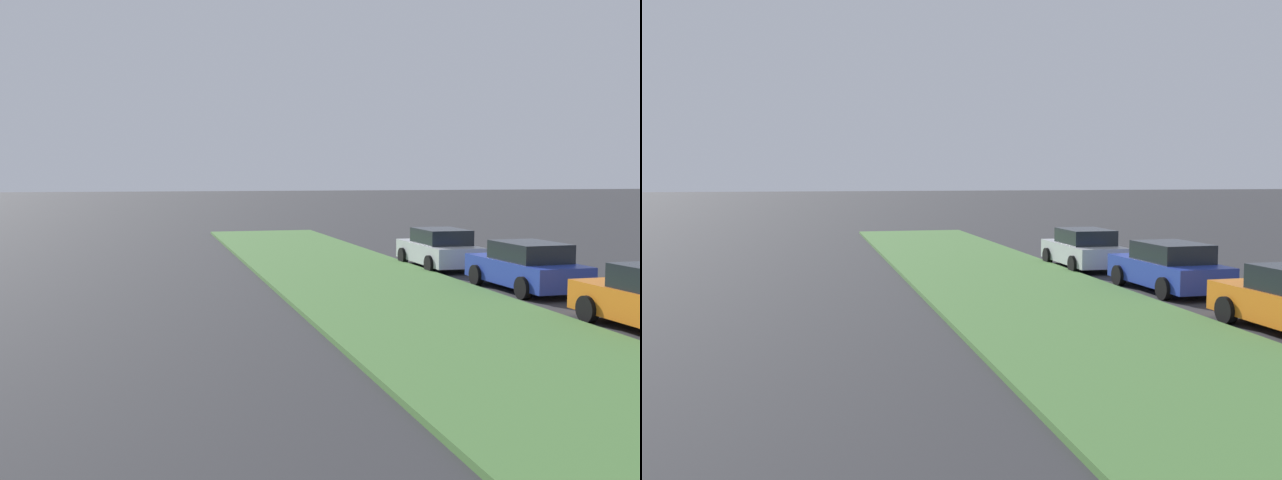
% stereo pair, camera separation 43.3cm
% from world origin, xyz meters
% --- Properties ---
extents(grass_median, '(60.00, 6.00, 0.12)m').
position_xyz_m(grass_median, '(10.00, 7.19, 0.06)').
color(grass_median, '#477238').
rests_on(grass_median, ground).
extents(parked_car_blue, '(4.36, 2.14, 1.47)m').
position_xyz_m(parked_car_blue, '(16.85, 2.85, 0.72)').
color(parked_car_blue, '#23389E').
rests_on(parked_car_blue, ground).
extents(parked_car_silver, '(4.30, 2.03, 1.47)m').
position_xyz_m(parked_car_silver, '(22.36, 3.30, 0.72)').
color(parked_car_silver, '#B2B5BA').
rests_on(parked_car_silver, ground).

